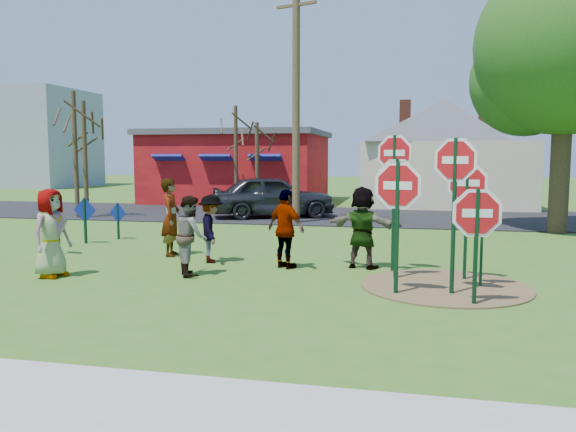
# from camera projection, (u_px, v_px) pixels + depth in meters

# --- Properties ---
(ground) EXTENTS (120.00, 120.00, 0.00)m
(ground) POSITION_uv_depth(u_px,v_px,m) (235.00, 267.00, 12.63)
(ground) COLOR #38631C
(ground) RESTS_ON ground
(sidewalk) EXTENTS (22.00, 1.80, 0.08)m
(sidewalk) POSITION_uv_depth(u_px,v_px,m) (18.00, 400.00, 5.63)
(sidewalk) COLOR #9E9E99
(sidewalk) RESTS_ON ground
(road) EXTENTS (120.00, 7.50, 0.04)m
(road) POSITION_uv_depth(u_px,v_px,m) (317.00, 215.00, 23.81)
(road) COLOR black
(road) RESTS_ON ground
(dirt_patch) EXTENTS (3.20, 3.20, 0.03)m
(dirt_patch) POSITION_uv_depth(u_px,v_px,m) (445.00, 286.00, 10.71)
(dirt_patch) COLOR brown
(dirt_patch) RESTS_ON ground
(red_building) EXTENTS (9.40, 7.69, 3.90)m
(red_building) POSITION_uv_depth(u_px,v_px,m) (239.00, 166.00, 31.07)
(red_building) COLOR maroon
(red_building) RESTS_ON ground
(cream_house) EXTENTS (9.40, 9.40, 6.50)m
(cream_house) POSITION_uv_depth(u_px,v_px,m) (444.00, 148.00, 28.66)
(cream_house) COLOR beige
(cream_house) RESTS_ON ground
(distant_building) EXTENTS (10.00, 8.00, 8.00)m
(distant_building) POSITION_uv_depth(u_px,v_px,m) (25.00, 139.00, 47.28)
(distant_building) COLOR #8C939E
(distant_building) RESTS_ON ground
(stop_sign_a) EXTENTS (1.14, 0.28, 2.55)m
(stop_sign_a) POSITION_uv_depth(u_px,v_px,m) (398.00, 198.00, 9.97)
(stop_sign_a) COLOR #0D321A
(stop_sign_a) RESTS_ON ground
(stop_sign_b) EXTENTS (1.00, 0.32, 3.08)m
(stop_sign_b) POSITION_uv_depth(u_px,v_px,m) (394.00, 167.00, 11.90)
(stop_sign_b) COLOR #0D321A
(stop_sign_b) RESTS_ON ground
(stop_sign_c) EXTENTS (0.99, 0.45, 2.96)m
(stop_sign_c) POSITION_uv_depth(u_px,v_px,m) (455.00, 179.00, 9.90)
(stop_sign_c) COLOR #0D321A
(stop_sign_c) RESTS_ON ground
(stop_sign_d) EXTENTS (1.04, 0.27, 2.50)m
(stop_sign_d) POSITION_uv_depth(u_px,v_px,m) (467.00, 192.00, 11.13)
(stop_sign_d) COLOR #0D321A
(stop_sign_d) RESTS_ON ground
(stop_sign_e) EXTENTS (1.11, 0.12, 2.11)m
(stop_sign_e) POSITION_uv_depth(u_px,v_px,m) (477.00, 222.00, 9.26)
(stop_sign_e) COLOR #0D321A
(stop_sign_e) RESTS_ON ground
(stop_sign_f) EXTENTS (0.92, 0.06, 1.97)m
(stop_sign_f) POSITION_uv_depth(u_px,v_px,m) (483.00, 215.00, 10.54)
(stop_sign_f) COLOR #0D321A
(stop_sign_f) RESTS_ON ground
(stop_sign_g) EXTENTS (1.07, 0.20, 2.59)m
(stop_sign_g) POSITION_uv_depth(u_px,v_px,m) (397.00, 191.00, 11.24)
(stop_sign_g) COLOR #0D321A
(stop_sign_g) RESTS_ON ground
(blue_diamond_b) EXTENTS (0.63, 0.28, 1.24)m
(blue_diamond_b) POSITION_uv_depth(u_px,v_px,m) (58.00, 225.00, 14.25)
(blue_diamond_b) COLOR #0D321A
(blue_diamond_b) RESTS_ON ground
(blue_diamond_c) EXTENTS (0.73, 0.07, 1.33)m
(blue_diamond_c) POSITION_uv_depth(u_px,v_px,m) (85.00, 215.00, 16.05)
(blue_diamond_c) COLOR #0D321A
(blue_diamond_c) RESTS_ON ground
(blue_diamond_d) EXTENTS (0.60, 0.17, 1.11)m
(blue_diamond_d) POSITION_uv_depth(u_px,v_px,m) (118.00, 217.00, 16.90)
(blue_diamond_d) COLOR #0D321A
(blue_diamond_d) RESTS_ON ground
(person_a) EXTENTS (0.72, 0.98, 1.84)m
(person_a) POSITION_uv_depth(u_px,v_px,m) (51.00, 233.00, 11.54)
(person_a) COLOR #455D8E
(person_a) RESTS_ON ground
(person_b) EXTENTS (0.61, 0.79, 1.94)m
(person_b) POSITION_uv_depth(u_px,v_px,m) (171.00, 217.00, 14.04)
(person_b) COLOR #24726C
(person_b) RESTS_ON ground
(person_c) EXTENTS (0.95, 1.02, 1.68)m
(person_c) POSITION_uv_depth(u_px,v_px,m) (191.00, 235.00, 11.74)
(person_c) COLOR brown
(person_c) RESTS_ON ground
(person_d) EXTENTS (0.93, 1.18, 1.60)m
(person_d) POSITION_uv_depth(u_px,v_px,m) (211.00, 229.00, 13.15)
(person_d) COLOR #36363C
(person_d) RESTS_ON ground
(person_e) EXTENTS (1.11, 0.91, 1.77)m
(person_e) POSITION_uv_depth(u_px,v_px,m) (286.00, 229.00, 12.44)
(person_e) COLOR #502B59
(person_e) RESTS_ON ground
(person_f) EXTENTS (1.78, 0.99, 1.83)m
(person_f) POSITION_uv_depth(u_px,v_px,m) (363.00, 227.00, 12.46)
(person_f) COLOR #22522A
(person_f) RESTS_ON ground
(suv) EXTENTS (5.40, 3.79, 1.71)m
(suv) POSITION_uv_depth(u_px,v_px,m) (273.00, 196.00, 22.80)
(suv) COLOR #2A2A2E
(suv) RESTS_ON road
(utility_pole) EXTENTS (2.14, 0.78, 9.04)m
(utility_pole) POSITION_uv_depth(u_px,v_px,m) (296.00, 94.00, 20.55)
(utility_pole) COLOR #4C3823
(utility_pole) RESTS_ON ground
(leafy_tree) EXTENTS (6.23, 5.69, 8.86)m
(leafy_tree) POSITION_uv_depth(u_px,v_px,m) (571.00, 55.00, 17.75)
(leafy_tree) COLOR #382819
(leafy_tree) RESTS_ON ground
(bare_tree_west) EXTENTS (1.80, 1.80, 5.10)m
(bare_tree_west) POSITION_uv_depth(u_px,v_px,m) (75.00, 136.00, 22.53)
(bare_tree_west) COLOR #382819
(bare_tree_west) RESTS_ON ground
(bare_tree_east) EXTENTS (1.80, 1.80, 4.84)m
(bare_tree_east) POSITION_uv_depth(u_px,v_px,m) (236.00, 143.00, 26.09)
(bare_tree_east) COLOR #382819
(bare_tree_east) RESTS_ON ground
(bare_tree_mid) EXTENTS (1.80, 1.80, 4.70)m
(bare_tree_mid) POSITION_uv_depth(u_px,v_px,m) (85.00, 143.00, 22.47)
(bare_tree_mid) COLOR #382819
(bare_tree_mid) RESTS_ON ground
(bare_tree_extra) EXTENTS (1.80, 1.80, 4.01)m
(bare_tree_extra) POSITION_uv_depth(u_px,v_px,m) (257.00, 154.00, 25.03)
(bare_tree_extra) COLOR #382819
(bare_tree_extra) RESTS_ON ground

